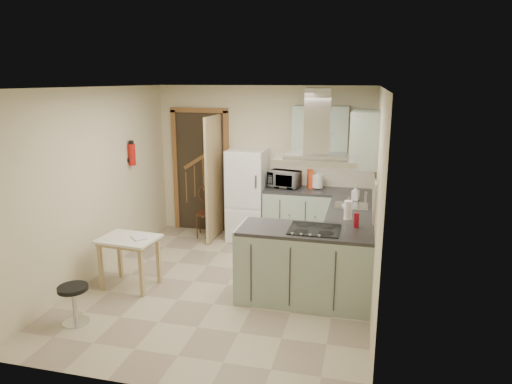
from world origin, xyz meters
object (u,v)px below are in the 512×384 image
(bentwood_chair, at_px, (206,213))
(stool, at_px, (74,304))
(microwave, at_px, (284,179))
(peninsula, at_px, (305,265))
(extractor_hood, at_px, (317,160))
(fridge, at_px, (247,195))
(drop_leaf_table, at_px, (130,262))

(bentwood_chair, xyz_separation_m, stool, (-0.43, -3.05, -0.18))
(stool, distance_m, microwave, 3.69)
(peninsula, bearing_deg, extractor_hood, 0.00)
(fridge, distance_m, peninsula, 2.35)
(drop_leaf_table, bearing_deg, peninsula, 8.27)
(drop_leaf_table, xyz_separation_m, microwave, (1.59, 2.19, 0.70))
(peninsula, distance_m, bentwood_chair, 2.74)
(fridge, relative_size, bentwood_chair, 1.89)
(peninsula, xyz_separation_m, microwave, (-0.62, 2.04, 0.58))
(stool, bearing_deg, fridge, 69.86)
(fridge, bearing_deg, microwave, 5.71)
(extractor_hood, xyz_separation_m, bentwood_chair, (-2.03, 1.94, -1.32))
(extractor_hood, bearing_deg, drop_leaf_table, -176.31)
(fridge, bearing_deg, bentwood_chair, -176.86)
(fridge, xyz_separation_m, extractor_hood, (1.32, -1.98, 0.97))
(bentwood_chair, bearing_deg, microwave, -6.60)
(drop_leaf_table, bearing_deg, extractor_hood, 8.11)
(drop_leaf_table, xyz_separation_m, stool, (-0.15, -0.96, -0.11))
(extractor_hood, relative_size, microwave, 1.88)
(stool, bearing_deg, bentwood_chair, 82.03)
(peninsula, distance_m, stool, 2.62)
(peninsula, bearing_deg, microwave, 107.02)
(extractor_hood, xyz_separation_m, drop_leaf_table, (-2.31, -0.15, -1.39))
(bentwood_chair, bearing_deg, extractor_hood, -54.63)
(drop_leaf_table, xyz_separation_m, bentwood_chair, (0.28, 2.09, 0.07))
(extractor_hood, distance_m, drop_leaf_table, 2.70)
(fridge, bearing_deg, peninsula, -58.26)
(stool, bearing_deg, peninsula, 25.19)
(microwave, bearing_deg, bentwood_chair, -164.91)
(peninsula, xyz_separation_m, stool, (-2.36, -1.11, -0.23))
(peninsula, relative_size, drop_leaf_table, 2.20)
(peninsula, distance_m, drop_leaf_table, 2.22)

